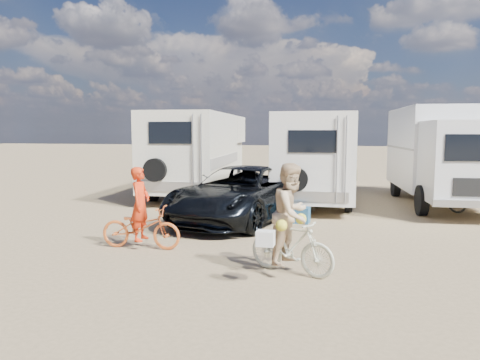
% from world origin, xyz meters
% --- Properties ---
extents(ground, '(140.00, 140.00, 0.00)m').
position_xyz_m(ground, '(0.00, 0.00, 0.00)').
color(ground, '#957D58').
rests_on(ground, ground).
extents(rv_main, '(2.84, 7.46, 3.05)m').
position_xyz_m(rv_main, '(-0.07, 6.67, 1.53)').
color(rv_main, silver).
rests_on(rv_main, ground).
extents(rv_left, '(3.27, 8.00, 3.17)m').
position_xyz_m(rv_left, '(-4.72, 7.48, 1.58)').
color(rv_left, '#E8E8C9').
rests_on(rv_left, ground).
extents(box_truck, '(3.12, 6.93, 3.32)m').
position_xyz_m(box_truck, '(4.20, 6.57, 1.66)').
color(box_truck, silver).
rests_on(box_truck, ground).
extents(dark_suv, '(3.71, 5.88, 1.51)m').
position_xyz_m(dark_suv, '(-1.77, 2.53, 0.76)').
color(dark_suv, black).
rests_on(dark_suv, ground).
extents(bike_man, '(1.78, 0.71, 0.92)m').
position_xyz_m(bike_man, '(-3.12, -0.97, 0.46)').
color(bike_man, '#CA5720').
rests_on(bike_man, ground).
extents(bike_woman, '(1.70, 1.03, 0.99)m').
position_xyz_m(bike_woman, '(0.21, -1.88, 0.49)').
color(bike_woman, beige).
rests_on(bike_woman, ground).
extents(rider_man, '(0.41, 0.59, 1.57)m').
position_xyz_m(rider_man, '(-3.12, -0.97, 0.78)').
color(rider_man, red).
rests_on(rider_man, ground).
extents(rider_woman, '(0.94, 1.05, 1.77)m').
position_xyz_m(rider_woman, '(0.21, -1.88, 0.89)').
color(rider_woman, tan).
rests_on(rider_woman, ground).
extents(bike_parked, '(1.73, 1.54, 0.91)m').
position_xyz_m(bike_parked, '(3.94, 5.53, 0.45)').
color(bike_parked, '#242724').
rests_on(bike_parked, ground).
extents(cooler, '(0.57, 0.44, 0.43)m').
position_xyz_m(cooler, '(-0.14, 2.54, 0.22)').
color(cooler, '#23567D').
rests_on(cooler, ground).
extents(crate, '(0.45, 0.45, 0.33)m').
position_xyz_m(crate, '(-0.09, 4.59, 0.17)').
color(crate, '#907854').
rests_on(crate, ground).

